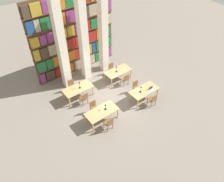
{
  "coord_description": "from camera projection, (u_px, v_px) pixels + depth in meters",
  "views": [
    {
      "loc": [
        -6.02,
        -8.03,
        9.68
      ],
      "look_at": [
        0.0,
        -0.12,
        0.68
      ],
      "focal_mm": 35.0,
      "sensor_mm": 36.0,
      "label": 1
    }
  ],
  "objects": [
    {
      "name": "bookshelf_bank",
      "position": [
        75.0,
        36.0,
        14.51
      ],
      "size": [
        6.1,
        0.35,
        5.5
      ],
      "color": "brown",
      "rests_on": "ground_plane"
    },
    {
      "name": "reading_table_0",
      "position": [
        102.0,
        112.0,
        12.12
      ],
      "size": [
        1.85,
        0.9,
        0.75
      ],
      "color": "tan",
      "rests_on": "ground_plane"
    },
    {
      "name": "chair_2",
      "position": [
        153.0,
        100.0,
        13.13
      ],
      "size": [
        0.42,
        0.4,
        0.89
      ],
      "color": "brown",
      "rests_on": "ground_plane"
    },
    {
      "name": "chair_5",
      "position": [
        72.0,
        85.0,
        14.09
      ],
      "size": [
        0.42,
        0.4,
        0.89
      ],
      "rotation": [
        0.0,
        0.0,
        3.14
      ],
      "color": "brown",
      "rests_on": "ground_plane"
    },
    {
      "name": "pillar_left",
      "position": [
        61.0,
        46.0,
        12.92
      ],
      "size": [
        0.5,
        0.5,
        6.0
      ],
      "color": "silver",
      "rests_on": "ground_plane"
    },
    {
      "name": "reading_table_2",
      "position": [
        78.0,
        89.0,
        13.55
      ],
      "size": [
        1.85,
        0.9,
        0.75
      ],
      "color": "tan",
      "rests_on": "ground_plane"
    },
    {
      "name": "desk_lamp_1",
      "position": [
        141.0,
        88.0,
        13.05
      ],
      "size": [
        0.14,
        0.14,
        0.44
      ],
      "color": "black",
      "rests_on": "reading_table_1"
    },
    {
      "name": "chair_3",
      "position": [
        136.0,
        87.0,
        13.99
      ],
      "size": [
        0.42,
        0.4,
        0.89
      ],
      "rotation": [
        0.0,
        0.0,
        3.14
      ],
      "color": "brown",
      "rests_on": "ground_plane"
    },
    {
      "name": "desk_lamp_3",
      "position": [
        116.0,
        68.0,
        14.53
      ],
      "size": [
        0.14,
        0.14,
        0.45
      ],
      "color": "black",
      "rests_on": "reading_table_3"
    },
    {
      "name": "chair_4",
      "position": [
        84.0,
        98.0,
        13.22
      ],
      "size": [
        0.42,
        0.4,
        0.89
      ],
      "color": "brown",
      "rests_on": "ground_plane"
    },
    {
      "name": "laptop",
      "position": [
        151.0,
        89.0,
        13.35
      ],
      "size": [
        0.32,
        0.22,
        0.21
      ],
      "color": "silver",
      "rests_on": "reading_table_1"
    },
    {
      "name": "reading_table_3",
      "position": [
        118.0,
        72.0,
        14.87
      ],
      "size": [
        1.85,
        0.9,
        0.75
      ],
      "color": "tan",
      "rests_on": "ground_plane"
    },
    {
      "name": "pillar_right",
      "position": [
        103.0,
        31.0,
        14.29
      ],
      "size": [
        0.5,
        0.5,
        6.0
      ],
      "color": "silver",
      "rests_on": "ground_plane"
    },
    {
      "name": "chair_0",
      "position": [
        109.0,
        123.0,
        11.79
      ],
      "size": [
        0.42,
        0.4,
        0.89
      ],
      "color": "brown",
      "rests_on": "ground_plane"
    },
    {
      "name": "chair_1",
      "position": [
        94.0,
        107.0,
        12.65
      ],
      "size": [
        0.42,
        0.4,
        0.89
      ],
      "rotation": [
        0.0,
        0.0,
        3.14
      ],
      "color": "brown",
      "rests_on": "ground_plane"
    },
    {
      "name": "desk_lamp_2",
      "position": [
        79.0,
        84.0,
        13.31
      ],
      "size": [
        0.14,
        0.14,
        0.47
      ],
      "color": "black",
      "rests_on": "reading_table_2"
    },
    {
      "name": "desk_lamp_0",
      "position": [
        105.0,
        106.0,
        12.0
      ],
      "size": [
        0.14,
        0.14,
        0.39
      ],
      "color": "black",
      "rests_on": "reading_table_0"
    },
    {
      "name": "chair_6",
      "position": [
        125.0,
        79.0,
        14.58
      ],
      "size": [
        0.42,
        0.4,
        0.89
      ],
      "color": "brown",
      "rests_on": "ground_plane"
    },
    {
      "name": "chair_7",
      "position": [
        112.0,
        69.0,
        15.44
      ],
      "size": [
        0.42,
        0.4,
        0.89
      ],
      "rotation": [
        0.0,
        0.0,
        3.14
      ],
      "color": "brown",
      "rests_on": "ground_plane"
    },
    {
      "name": "reading_table_1",
      "position": [
        144.0,
        91.0,
        13.42
      ],
      "size": [
        1.85,
        0.9,
        0.75
      ],
      "color": "tan",
      "rests_on": "ground_plane"
    },
    {
      "name": "pillar_center",
      "position": [
        83.0,
        38.0,
        13.6
      ],
      "size": [
        0.5,
        0.5,
        6.0
      ],
      "color": "silver",
      "rests_on": "ground_plane"
    },
    {
      "name": "ground_plane",
      "position": [
        111.0,
        98.0,
        13.94
      ],
      "size": [
        40.0,
        40.0,
        0.0
      ],
      "primitive_type": "plane",
      "color": "gray"
    }
  ]
}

